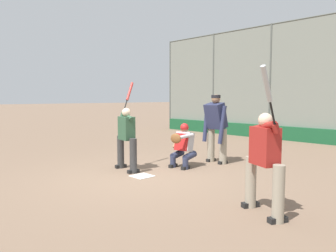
# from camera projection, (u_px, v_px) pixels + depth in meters

# --- Properties ---
(ground_plane) EXTENTS (160.00, 160.00, 0.00)m
(ground_plane) POSITION_uv_depth(u_px,v_px,m) (142.00, 176.00, 7.28)
(ground_plane) COLOR #7A604C
(home_plate_marker) EXTENTS (0.43, 0.43, 0.01)m
(home_plate_marker) POSITION_uv_depth(u_px,v_px,m) (142.00, 176.00, 7.28)
(home_plate_marker) COLOR white
(home_plate_marker) RESTS_ON ground_plane
(backstop_fence) EXTENTS (15.30, 0.08, 4.82)m
(backstop_fence) POSITION_uv_depth(u_px,v_px,m) (306.00, 78.00, 12.71)
(backstop_fence) COLOR #515651
(backstop_fence) RESTS_ON ground_plane
(padding_wall) EXTENTS (14.92, 0.18, 0.56)m
(padding_wall) POSITION_uv_depth(u_px,v_px,m) (303.00, 135.00, 12.84)
(padding_wall) COLOR #19512D
(padding_wall) RESTS_ON ground_plane
(bleachers_beyond) EXTENTS (10.66, 1.95, 1.16)m
(bleachers_beyond) POSITION_uv_depth(u_px,v_px,m) (276.00, 125.00, 16.08)
(bleachers_beyond) COLOR slate
(bleachers_beyond) RESTS_ON ground_plane
(batter_at_plate) EXTENTS (0.92, 0.78, 2.14)m
(batter_at_plate) POSITION_uv_depth(u_px,v_px,m) (127.00, 136.00, 7.81)
(batter_at_plate) COLOR #333333
(batter_at_plate) RESTS_ON ground_plane
(catcher_behind_plate) EXTENTS (0.62, 0.72, 1.11)m
(catcher_behind_plate) POSITION_uv_depth(u_px,v_px,m) (183.00, 145.00, 8.17)
(catcher_behind_plate) COLOR #2D334C
(catcher_behind_plate) RESTS_ON ground_plane
(umpire_home) EXTENTS (0.74, 0.48, 1.83)m
(umpire_home) POSITION_uv_depth(u_px,v_px,m) (216.00, 126.00, 8.69)
(umpire_home) COLOR gray
(umpire_home) RESTS_ON ground_plane
(batter_on_deck) EXTENTS (0.84, 0.97, 2.16)m
(batter_on_deck) POSITION_uv_depth(u_px,v_px,m) (264.00, 160.00, 4.83)
(batter_on_deck) COLOR gray
(batter_on_deck) RESTS_ON ground_plane
(fielding_glove_on_dirt) EXTENTS (0.33, 0.25, 0.12)m
(fielding_glove_on_dirt) POSITION_uv_depth(u_px,v_px,m) (178.00, 142.00, 12.55)
(fielding_glove_on_dirt) COLOR brown
(fielding_glove_on_dirt) RESTS_ON ground_plane
(baseball_loose) EXTENTS (0.07, 0.07, 0.07)m
(baseball_loose) POSITION_uv_depth(u_px,v_px,m) (260.00, 164.00, 8.45)
(baseball_loose) COLOR white
(baseball_loose) RESTS_ON ground_plane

